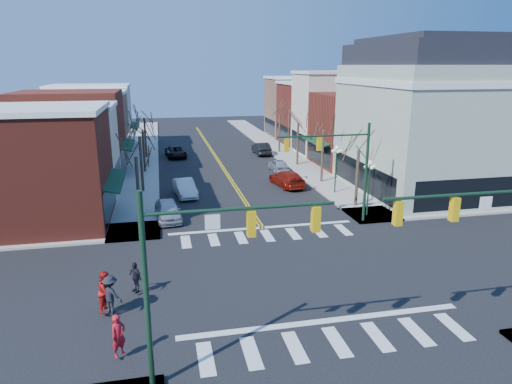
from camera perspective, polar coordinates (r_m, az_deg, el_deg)
ground at (r=25.09m, az=4.76°, el=-10.44°), size 160.00×160.00×0.00m
sidewalk_left at (r=43.01m, az=-14.34°, el=0.38°), size 3.50×70.00×0.15m
sidewalk_right at (r=45.64m, az=8.15°, el=1.58°), size 3.50×70.00×0.15m
bldg_left_brick_a at (r=35.16m, az=-26.27°, el=2.49°), size 10.00×8.50×8.00m
bldg_left_stucco_a at (r=42.62m, az=-23.81°, el=4.47°), size 10.00×7.00×7.50m
bldg_left_brick_b at (r=50.30m, az=-22.12°, el=6.73°), size 10.00×9.00×8.50m
bldg_left_tan at (r=58.42m, az=-20.76°, el=7.60°), size 10.00×7.50×7.80m
bldg_left_stucco_b at (r=66.02m, az=-19.82°, el=8.67°), size 10.00×8.00×8.20m
bldg_right_brick_a at (r=52.70m, az=13.14°, el=7.54°), size 10.00×8.50×8.00m
bldg_right_stucco at (r=59.65m, az=10.06°, el=9.57°), size 10.00×7.00×10.00m
bldg_right_brick_b at (r=66.71m, az=7.62°, el=9.63°), size 10.00×8.00×8.50m
bldg_right_tan at (r=74.24m, az=5.55°, el=10.47°), size 10.00×8.00×9.00m
victorian_corner at (r=43.07m, az=20.90°, el=8.79°), size 12.25×14.25×13.30m
traffic_mast_near_left at (r=15.52m, az=-6.89°, el=-8.36°), size 6.60×0.28×7.20m
traffic_mast_near_right at (r=19.71m, az=27.29°, el=-4.77°), size 6.60×0.28×7.20m
traffic_mast_far_right at (r=32.04m, az=10.71°, el=4.01°), size 6.60×0.28×7.20m
lamppost_corner at (r=34.47m, az=13.96°, el=1.65°), size 0.36×0.36×4.33m
lamppost_midblock at (r=40.27m, az=9.98°, el=3.84°), size 0.36×0.36×4.33m
tree_left_a at (r=33.72m, az=-14.51°, el=0.28°), size 0.24×0.24×4.76m
tree_left_b at (r=41.47m, az=-14.13°, el=3.31°), size 0.24×0.24×5.04m
tree_left_c at (r=49.36m, az=-13.84°, el=4.95°), size 0.24×0.24×4.55m
tree_left_d at (r=57.22m, az=-13.65°, el=6.55°), size 0.24×0.24×4.90m
tree_right_a at (r=36.90m, az=12.51°, el=1.60°), size 0.24×0.24×4.62m
tree_right_b at (r=44.07m, az=8.29°, el=4.42°), size 0.24×0.24×5.18m
tree_right_c at (r=51.56m, az=5.23°, el=5.93°), size 0.24×0.24×4.83m
tree_right_d at (r=59.14m, az=2.95°, el=7.28°), size 0.24×0.24×4.97m
car_left_near at (r=34.03m, az=-10.97°, el=-2.26°), size 2.11×4.41×1.45m
car_left_mid at (r=39.97m, az=-8.89°, el=0.51°), size 2.08×4.56×1.45m
car_left_far at (r=57.32m, az=-9.99°, el=4.95°), size 2.69×5.00×1.33m
car_right_near at (r=42.88m, az=3.91°, el=1.70°), size 2.74×5.33×1.48m
car_right_mid at (r=48.89m, az=2.82°, el=3.37°), size 1.65×3.99×1.35m
car_right_far at (r=58.27m, az=0.68°, el=5.46°), size 1.71×4.67×1.53m
pedestrian_red_a at (r=19.00m, az=-16.82°, el=-16.81°), size 0.74×0.73×1.72m
pedestrian_red_b at (r=22.16m, az=-18.21°, el=-11.68°), size 1.00×1.13×1.94m
pedestrian_dark_a at (r=23.56m, az=-14.86°, el=-10.22°), size 0.86×0.96×1.56m
pedestrian_dark_b at (r=21.98m, az=-17.71°, el=-12.09°), size 1.33×1.22×1.79m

